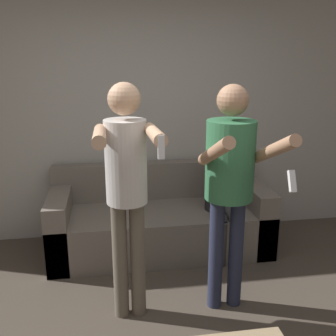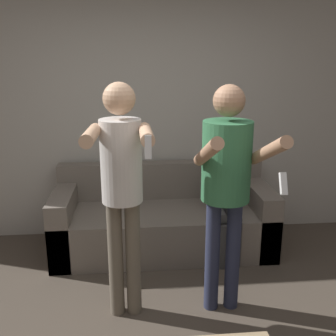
{
  "view_description": "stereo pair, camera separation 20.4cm",
  "coord_description": "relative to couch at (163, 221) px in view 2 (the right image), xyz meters",
  "views": [
    {
      "loc": [
        -0.37,
        -1.9,
        1.9
      ],
      "look_at": [
        0.12,
        1.2,
        1.0
      ],
      "focal_mm": 42.0,
      "sensor_mm": 36.0,
      "label": 1
    },
    {
      "loc": [
        -0.16,
        -1.93,
        1.9
      ],
      "look_at": [
        0.12,
        1.2,
        1.0
      ],
      "focal_mm": 42.0,
      "sensor_mm": 36.0,
      "label": 2
    }
  ],
  "objects": [
    {
      "name": "couch",
      "position": [
        0.0,
        0.0,
        0.0
      ],
      "size": [
        2.14,
        0.85,
        0.82
      ],
      "color": "slate",
      "rests_on": "ground_plane"
    },
    {
      "name": "person_seated",
      "position": [
        0.57,
        -0.2,
        0.36
      ],
      "size": [
        0.27,
        0.51,
        1.18
      ],
      "color": "#383838",
      "rests_on": "ground_plane"
    },
    {
      "name": "person_standing_left",
      "position": [
        -0.37,
        -1.06,
        0.8
      ],
      "size": [
        0.41,
        0.73,
        1.74
      ],
      "color": "#6B6051",
      "rests_on": "ground_plane"
    },
    {
      "name": "person_standing_right",
      "position": [
        0.37,
        -1.06,
        0.81
      ],
      "size": [
        0.47,
        0.78,
        1.72
      ],
      "color": "#282D47",
      "rests_on": "ground_plane"
    },
    {
      "name": "wall_back",
      "position": [
        -0.12,
        0.46,
        1.06
      ],
      "size": [
        6.4,
        0.06,
        2.7
      ],
      "color": "#B7B2A8",
      "rests_on": "ground_plane"
    }
  ]
}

